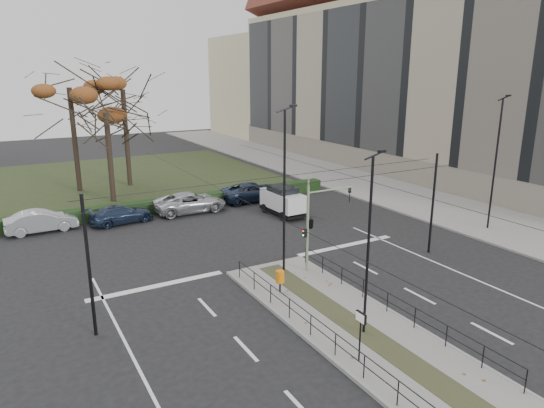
# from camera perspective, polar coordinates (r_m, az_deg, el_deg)

# --- Properties ---
(ground) EXTENTS (140.00, 140.00, 0.00)m
(ground) POSITION_cam_1_polar(r_m,az_deg,el_deg) (23.43, 5.16, -11.34)
(ground) COLOR black
(ground) RESTS_ON ground
(median_island) EXTENTS (4.40, 15.00, 0.14)m
(median_island) POSITION_cam_1_polar(r_m,az_deg,el_deg) (21.64, 9.03, -13.66)
(median_island) COLOR slate
(median_island) RESTS_ON ground
(sidewalk_east) EXTENTS (8.00, 90.00, 0.14)m
(sidewalk_east) POSITION_cam_1_polar(r_m,az_deg,el_deg) (50.45, 7.82, 3.20)
(sidewalk_east) COLOR slate
(sidewalk_east) RESTS_ON ground
(park) EXTENTS (38.00, 26.00, 0.10)m
(park) POSITION_cam_1_polar(r_m,az_deg,el_deg) (50.59, -22.03, 2.23)
(park) COLOR #232F17
(park) RESTS_ON ground
(hedge) EXTENTS (38.00, 1.00, 1.00)m
(hedge) POSITION_cam_1_polar(r_m,az_deg,el_deg) (37.59, -19.17, -1.00)
(hedge) COLOR black
(hedge) RESTS_ON ground
(apartment_block) EXTENTS (13.09, 52.10, 21.64)m
(apartment_block) POSITION_cam_1_polar(r_m,az_deg,el_deg) (57.40, 15.18, 14.65)
(apartment_block) COLOR #C7BB90
(apartment_block) RESTS_ON ground
(median_railing) EXTENTS (4.14, 13.24, 0.92)m
(median_railing) POSITION_cam_1_polar(r_m,az_deg,el_deg) (21.15, 9.31, -11.62)
(median_railing) COLOR black
(median_railing) RESTS_ON median_island
(catenary) EXTENTS (20.00, 34.00, 6.00)m
(catenary) POSITION_cam_1_polar(r_m,az_deg,el_deg) (23.40, 3.11, -2.30)
(catenary) COLOR black
(catenary) RESTS_ON ground
(traffic_light) EXTENTS (3.17, 1.81, 4.67)m
(traffic_light) POSITION_cam_1_polar(r_m,az_deg,el_deg) (25.63, 4.72, -2.08)
(traffic_light) COLOR gray
(traffic_light) RESTS_ON median_island
(litter_bin) EXTENTS (0.43, 0.43, 1.10)m
(litter_bin) POSITION_cam_1_polar(r_m,az_deg,el_deg) (23.62, 0.95, -8.58)
(litter_bin) COLOR black
(litter_bin) RESTS_ON median_island
(info_panel) EXTENTS (0.11, 0.51, 1.96)m
(info_panel) POSITION_cam_1_polar(r_m,az_deg,el_deg) (18.35, 10.39, -13.61)
(info_panel) COLOR black
(info_panel) RESTS_ON median_island
(streetlamp_median_near) EXTENTS (0.63, 0.13, 7.50)m
(streetlamp_median_near) POSITION_cam_1_polar(r_m,az_deg,el_deg) (19.37, 11.31, -4.70)
(streetlamp_median_near) COLOR black
(streetlamp_median_near) RESTS_ON median_island
(streetlamp_median_far) EXTENTS (0.73, 0.15, 8.79)m
(streetlamp_median_far) POSITION_cam_1_polar(r_m,az_deg,el_deg) (24.79, 1.50, 1.58)
(streetlamp_median_far) COLOR black
(streetlamp_median_far) RESTS_ON median_island
(streetlamp_sidewalk) EXTENTS (0.75, 0.15, 8.93)m
(streetlamp_sidewalk) POSITION_cam_1_polar(r_m,az_deg,el_deg) (35.46, 24.81, 4.44)
(streetlamp_sidewalk) COLOR black
(streetlamp_sidewalk) RESTS_ON sidewalk_east
(parked_car_second) EXTENTS (4.60, 1.72, 1.50)m
(parked_car_second) POSITION_cam_1_polar(r_m,az_deg,el_deg) (36.27, -25.51, -1.82)
(parked_car_second) COLOR #A9ABB1
(parked_car_second) RESTS_ON ground
(parked_car_third) EXTENTS (4.67, 2.32, 1.30)m
(parked_car_third) POSITION_cam_1_polar(r_m,az_deg,el_deg) (36.30, -17.32, -1.16)
(parked_car_third) COLOR #1B2840
(parked_car_third) RESTS_ON ground
(parked_car_fourth) EXTENTS (5.59, 2.64, 1.54)m
(parked_car_fourth) POSITION_cam_1_polar(r_m,az_deg,el_deg) (37.90, -9.58, 0.20)
(parked_car_fourth) COLOR #A9ABB1
(parked_car_fourth) RESTS_ON ground
(white_van) EXTENTS (2.01, 4.10, 2.22)m
(white_van) POSITION_cam_1_polar(r_m,az_deg,el_deg) (36.53, 1.25, 0.48)
(white_van) COLOR silver
(white_van) RESTS_ON ground
(rust_tree) EXTENTS (8.44, 8.44, 11.98)m
(rust_tree) POSITION_cam_1_polar(r_m,az_deg,el_deg) (46.21, -22.77, 12.51)
(rust_tree) COLOR black
(rust_tree) RESTS_ON park
(bare_tree_center) EXTENTS (7.25, 7.25, 11.79)m
(bare_tree_center) POSITION_cam_1_polar(r_m,az_deg,el_deg) (47.11, -17.10, 11.97)
(bare_tree_center) COLOR black
(bare_tree_center) RESTS_ON park
(bare_tree_near) EXTENTS (5.79, 5.79, 9.68)m
(bare_tree_near) POSITION_cam_1_polar(r_m,az_deg,el_deg) (41.40, -18.90, 9.41)
(bare_tree_near) COLOR black
(bare_tree_near) RESTS_ON park
(parked_car_fifth) EXTENTS (5.69, 2.94, 1.53)m
(parked_car_fifth) POSITION_cam_1_polar(r_m,az_deg,el_deg) (40.72, -2.17, 1.45)
(parked_car_fifth) COLOR #1B2840
(parked_car_fifth) RESTS_ON ground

